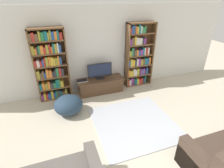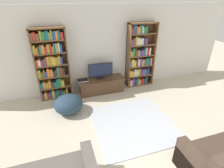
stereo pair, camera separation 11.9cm
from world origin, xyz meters
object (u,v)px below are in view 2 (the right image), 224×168
Objects in this scene: tv_stand at (101,85)px; bookshelf_left at (52,65)px; beanbag_ottoman at (68,104)px; bookshelf_right at (139,57)px; television at (101,71)px; laptop at (83,80)px.

bookshelf_left is at bearing 174.81° from tv_stand.
bookshelf_left is 1.25m from beanbag_ottoman.
bookshelf_right is 2.74× the size of television.
laptop is (-0.57, 0.04, 0.24)m from tv_stand.
laptop is at bearing 175.77° from tv_stand.
bookshelf_right is 1.54m from tv_stand.
bookshelf_right is 2.71m from beanbag_ottoman.
bookshelf_left is 6.37× the size of laptop.
television is at bearing -1.02° from laptop.
television reaches higher than tv_stand.
tv_stand is (1.40, -0.13, -0.81)m from bookshelf_left.
laptop is (-0.57, 0.01, -0.26)m from television.
television reaches higher than beanbag_ottoman.
bookshelf_right is 6.37× the size of laptop.
laptop and beanbag_ottoman have the same top height.
bookshelf_left is 1.00× the size of bookshelf_right.
bookshelf_left reaches higher than television.
beanbag_ottoman is (0.29, -0.91, -0.80)m from bookshelf_left.
beanbag_ottoman is (-1.10, -0.79, 0.01)m from tv_stand.
beanbag_ottoman is at bearing -143.42° from television.
bookshelf_right is 1.42× the size of tv_stand.
bookshelf_left is 2.79× the size of beanbag_ottoman.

